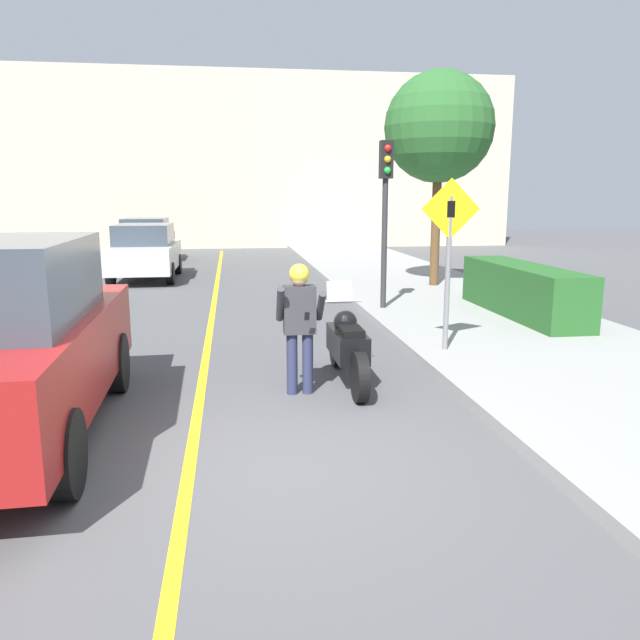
{
  "coord_description": "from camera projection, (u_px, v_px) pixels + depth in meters",
  "views": [
    {
      "loc": [
        -0.15,
        -5.52,
        2.48
      ],
      "look_at": [
        1.01,
        2.72,
        0.83
      ],
      "focal_mm": 35.0,
      "sensor_mm": 36.0,
      "label": 1
    }
  ],
  "objects": [
    {
      "name": "hedge_row",
      "position": [
        522.0,
        290.0,
        12.49
      ],
      "size": [
        0.9,
        4.11,
        1.0
      ],
      "color": "#235623",
      "rests_on": "sidewalk_curb"
    },
    {
      "name": "suv_nearby",
      "position": [
        1.0,
        342.0,
        6.28
      ],
      "size": [
        2.07,
        4.81,
        2.08
      ],
      "color": "black",
      "rests_on": "ground"
    },
    {
      "name": "motorcycle",
      "position": [
        347.0,
        346.0,
        8.41
      ],
      "size": [
        0.62,
        2.31,
        1.3
      ],
      "color": "black",
      "rests_on": "ground"
    },
    {
      "name": "sidewalk_curb",
      "position": [
        534.0,
        344.0,
        10.39
      ],
      "size": [
        4.4,
        44.0,
        0.15
      ],
      "color": "gray",
      "rests_on": "ground"
    },
    {
      "name": "road_center_line",
      "position": [
        210.0,
        332.0,
        11.61
      ],
      "size": [
        0.12,
        36.0,
        0.01
      ],
      "color": "yellow",
      "rests_on": "ground"
    },
    {
      "name": "crossing_sign",
      "position": [
        449.0,
        248.0,
        9.41
      ],
      "size": [
        0.91,
        0.08,
        2.61
      ],
      "color": "slate",
      "rests_on": "sidewalk_curb"
    },
    {
      "name": "person_biker",
      "position": [
        300.0,
        316.0,
        7.81
      ],
      "size": [
        0.59,
        0.46,
        1.67
      ],
      "color": "#282D4C",
      "rests_on": "ground"
    },
    {
      "name": "parked_car_black",
      "position": [
        147.0,
        239.0,
        24.2
      ],
      "size": [
        1.88,
        4.2,
        1.68
      ],
      "color": "black",
      "rests_on": "ground"
    },
    {
      "name": "ground_plane",
      "position": [
        254.0,
        465.0,
        5.86
      ],
      "size": [
        80.0,
        80.0,
        0.0
      ],
      "primitive_type": "plane",
      "color": "#4C4C4F"
    },
    {
      "name": "parked_car_silver",
      "position": [
        145.0,
        251.0,
        18.9
      ],
      "size": [
        1.88,
        4.2,
        1.68
      ],
      "color": "black",
      "rests_on": "ground"
    },
    {
      "name": "traffic_light",
      "position": [
        385.0,
        193.0,
        12.91
      ],
      "size": [
        0.26,
        0.3,
        3.46
      ],
      "color": "#2D2D30",
      "rests_on": "sidewalk_curb"
    },
    {
      "name": "building_backdrop",
      "position": [
        232.0,
        161.0,
        30.3
      ],
      "size": [
        28.0,
        1.2,
        8.39
      ],
      "color": "beige",
      "rests_on": "ground"
    },
    {
      "name": "street_tree",
      "position": [
        439.0,
        128.0,
        16.03
      ],
      "size": [
        2.83,
        2.83,
        5.51
      ],
      "color": "brown",
      "rests_on": "sidewalk_curb"
    }
  ]
}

